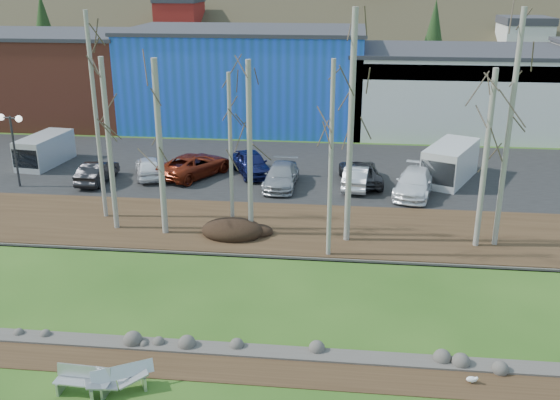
# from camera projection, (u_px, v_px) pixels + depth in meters

# --- Properties ---
(dirt_strip) EXTENTS (80.00, 1.80, 0.03)m
(dirt_strip) POSITION_uv_depth(u_px,v_px,m) (251.00, 369.00, 21.13)
(dirt_strip) COLOR #382616
(dirt_strip) RESTS_ON ground
(near_bank_rocks) EXTENTS (80.00, 0.80, 0.50)m
(near_bank_rocks) POSITION_uv_depth(u_px,v_px,m) (255.00, 352.00, 22.07)
(near_bank_rocks) COLOR #47423D
(near_bank_rocks) RESTS_ON ground
(river) EXTENTS (80.00, 8.00, 0.90)m
(river) POSITION_uv_depth(u_px,v_px,m) (270.00, 296.00, 25.90)
(river) COLOR black
(river) RESTS_ON ground
(far_bank_rocks) EXTENTS (80.00, 0.80, 0.46)m
(far_bank_rocks) POSITION_uv_depth(u_px,v_px,m) (281.00, 255.00, 29.73)
(far_bank_rocks) COLOR #47423D
(far_bank_rocks) RESTS_ON ground
(far_bank) EXTENTS (80.00, 7.00, 0.15)m
(far_bank) POSITION_uv_depth(u_px,v_px,m) (287.00, 228.00, 32.70)
(far_bank) COLOR #382616
(far_bank) RESTS_ON ground
(parking_lot) EXTENTS (80.00, 14.00, 0.14)m
(parking_lot) POSITION_uv_depth(u_px,v_px,m) (302.00, 170.00, 42.51)
(parking_lot) COLOR black
(parking_lot) RESTS_ON ground
(building_brick) EXTENTS (16.32, 12.24, 7.80)m
(building_brick) POSITION_uv_depth(u_px,v_px,m) (52.00, 76.00, 56.77)
(building_brick) COLOR brown
(building_brick) RESTS_ON ground
(building_blue) EXTENTS (20.40, 12.24, 8.30)m
(building_blue) POSITION_uv_depth(u_px,v_px,m) (247.00, 77.00, 54.82)
(building_blue) COLOR #1D53AF
(building_blue) RESTS_ON ground
(building_white) EXTENTS (18.36, 12.24, 6.80)m
(building_white) POSITION_uv_depth(u_px,v_px,m) (455.00, 89.00, 53.20)
(building_white) COLOR silver
(building_white) RESTS_ON ground
(bench_intact) EXTENTS (1.82, 0.64, 0.90)m
(bench_intact) POSITION_uv_depth(u_px,v_px,m) (83.00, 381.00, 19.79)
(bench_intact) COLOR silver
(bench_intact) RESTS_ON ground
(bench_damaged) EXTENTS (2.02, 1.50, 0.87)m
(bench_damaged) POSITION_uv_depth(u_px,v_px,m) (119.00, 380.00, 19.84)
(bench_damaged) COLOR silver
(bench_damaged) RESTS_ON ground
(seagull) EXTENTS (0.41, 0.21, 0.30)m
(seagull) POSITION_uv_depth(u_px,v_px,m) (472.00, 379.00, 20.33)
(seagull) COLOR gold
(seagull) RESTS_ON ground
(dirt_mound) EXTENTS (3.16, 2.23, 0.62)m
(dirt_mound) POSITION_uv_depth(u_px,v_px,m) (232.00, 229.00, 31.55)
(dirt_mound) COLOR black
(dirt_mound) RESTS_ON far_bank
(birch_0) EXTENTS (0.26, 0.26, 8.79)m
(birch_0) POSITION_uv_depth(u_px,v_px,m) (109.00, 146.00, 31.10)
(birch_0) COLOR #A9A399
(birch_0) RESTS_ON far_bank
(birch_1) EXTENTS (0.22, 0.22, 10.84)m
(birch_1) POSITION_uv_depth(u_px,v_px,m) (96.00, 119.00, 32.31)
(birch_1) COLOR #A9A399
(birch_1) RESTS_ON far_bank
(birch_2) EXTENTS (0.30, 0.30, 8.81)m
(birch_2) POSITION_uv_depth(u_px,v_px,m) (160.00, 149.00, 30.48)
(birch_2) COLOR #A9A399
(birch_2) RESTS_ON far_bank
(birch_3) EXTENTS (0.27, 0.27, 8.76)m
(birch_3) POSITION_uv_depth(u_px,v_px,m) (250.00, 151.00, 30.34)
(birch_3) COLOR #A9A399
(birch_3) RESTS_ON far_bank
(birch_4) EXTENTS (0.20, 0.20, 8.06)m
(birch_4) POSITION_uv_depth(u_px,v_px,m) (231.00, 153.00, 31.16)
(birch_4) COLOR #A9A399
(birch_4) RESTS_ON far_bank
(birch_5) EXTENTS (0.21, 0.21, 9.10)m
(birch_5) POSITION_uv_depth(u_px,v_px,m) (331.00, 162.00, 27.94)
(birch_5) COLOR #A9A399
(birch_5) RESTS_ON far_bank
(birch_6) EXTENTS (0.29, 0.29, 11.13)m
(birch_6) POSITION_uv_depth(u_px,v_px,m) (351.00, 131.00, 29.21)
(birch_6) COLOR #A9A399
(birch_6) RESTS_ON far_bank
(birch_7) EXTENTS (0.27, 0.27, 8.57)m
(birch_7) POSITION_uv_depth(u_px,v_px,m) (485.00, 161.00, 29.00)
(birch_7) COLOR #A9A399
(birch_7) RESTS_ON far_bank
(birch_8) EXTENTS (0.26, 0.26, 11.16)m
(birch_8) POSITION_uv_depth(u_px,v_px,m) (508.00, 133.00, 28.68)
(birch_8) COLOR #A9A399
(birch_8) RESTS_ON far_bank
(street_lamp) EXTENTS (1.69, 0.71, 4.53)m
(street_lamp) POSITION_uv_depth(u_px,v_px,m) (12.00, 130.00, 37.75)
(street_lamp) COLOR #262628
(street_lamp) RESTS_ON parking_lot
(car_0) EXTENTS (2.97, 4.37, 1.38)m
(car_0) POSITION_uv_depth(u_px,v_px,m) (149.00, 167.00, 40.53)
(car_0) COLOR white
(car_0) RESTS_ON parking_lot
(car_1) EXTENTS (1.48, 4.12, 1.35)m
(car_1) POSITION_uv_depth(u_px,v_px,m) (97.00, 172.00, 39.50)
(car_1) COLOR black
(car_1) RESTS_ON parking_lot
(car_2) EXTENTS (4.83, 5.93, 1.50)m
(car_2) POSITION_uv_depth(u_px,v_px,m) (195.00, 165.00, 40.72)
(car_2) COLOR maroon
(car_2) RESTS_ON parking_lot
(car_3) EXTENTS (2.04, 4.79, 1.38)m
(car_3) POSITION_uv_depth(u_px,v_px,m) (281.00, 176.00, 38.71)
(car_3) COLOR #9A9CA1
(car_3) RESTS_ON parking_lot
(car_4) EXTENTS (3.51, 4.86, 1.54)m
(car_4) POSITION_uv_depth(u_px,v_px,m) (252.00, 163.00, 41.02)
(car_4) COLOR #131849
(car_4) RESTS_ON parking_lot
(car_5) EXTENTS (1.88, 4.33, 1.39)m
(car_5) POSITION_uv_depth(u_px,v_px,m) (357.00, 177.00, 38.54)
(car_5) COLOR silver
(car_5) RESTS_ON parking_lot
(car_6) EXTENTS (2.94, 5.28, 1.39)m
(car_6) POSITION_uv_depth(u_px,v_px,m) (360.00, 172.00, 39.34)
(car_6) COLOR #2B2B2E
(car_6) RESTS_ON parking_lot
(car_7) EXTENTS (3.14, 5.39, 1.47)m
(car_7) POSITION_uv_depth(u_px,v_px,m) (414.00, 183.00, 37.30)
(car_7) COLOR white
(car_7) RESTS_ON parking_lot
(van_white) EXTENTS (4.26, 5.79, 2.34)m
(van_white) POSITION_uv_depth(u_px,v_px,m) (449.00, 163.00, 39.57)
(van_white) COLOR white
(van_white) RESTS_ON parking_lot
(van_grey) EXTENTS (2.45, 4.86, 2.04)m
(van_grey) POSITION_uv_depth(u_px,v_px,m) (43.00, 151.00, 42.96)
(van_grey) COLOR silver
(van_grey) RESTS_ON parking_lot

